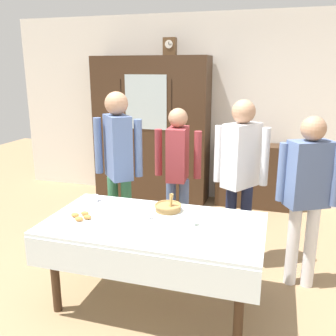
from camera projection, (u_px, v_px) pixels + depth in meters
ground_plane at (162, 289)px, 3.37m from camera, size 12.00×12.00×0.00m
back_wall at (215, 109)px, 5.47m from camera, size 6.40×0.10×2.70m
dining_table at (153, 235)px, 2.99m from camera, size 1.75×0.95×0.74m
wall_cabinet at (151, 130)px, 5.52m from camera, size 1.71×0.46×2.11m
mantel_clock at (170, 46)px, 5.14m from camera, size 0.18×0.11×0.24m
bookshelf_low at (254, 176)px, 5.31m from camera, size 1.04×0.35×0.91m
book_stack at (256, 142)px, 5.18m from camera, size 0.14×0.22×0.06m
tea_cup_far_left at (146, 216)px, 3.04m from camera, size 0.13×0.13×0.06m
tea_cup_far_right at (95, 199)px, 3.44m from camera, size 0.13×0.13×0.06m
tea_cup_mid_left at (192, 222)px, 2.92m from camera, size 0.13×0.13×0.06m
bread_basket at (168, 207)px, 3.23m from camera, size 0.24×0.24×0.16m
pastry_plate at (81, 218)px, 3.05m from camera, size 0.28×0.28×0.05m
spoon_mid_left at (227, 251)px, 2.51m from camera, size 0.12×0.02×0.01m
spoon_back_edge at (139, 233)px, 2.79m from camera, size 0.12×0.02×0.01m
spoon_near_right at (206, 235)px, 2.75m from camera, size 0.12×0.02×0.01m
person_near_right_end at (118, 158)px, 3.77m from camera, size 0.52×0.40×1.72m
person_beside_shelf at (178, 164)px, 4.04m from camera, size 0.52×0.38×1.54m
person_by_cabinet at (307, 187)px, 3.21m from camera, size 0.52×0.35×1.56m
person_behind_table_right at (241, 167)px, 3.59m from camera, size 0.52×0.41×1.66m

